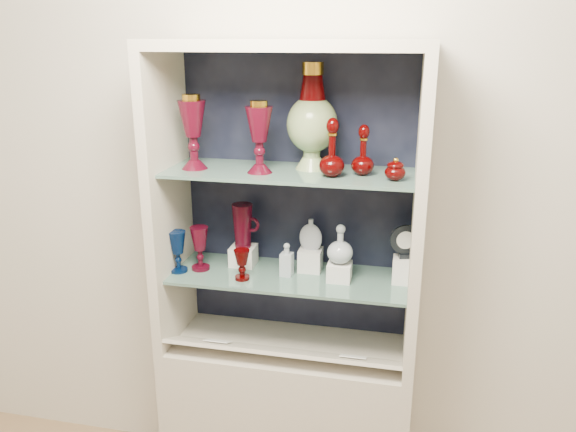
% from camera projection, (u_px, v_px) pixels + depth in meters
% --- Properties ---
extents(wall_back, '(3.50, 0.02, 2.80)m').
position_uv_depth(wall_back, '(299.00, 177.00, 2.30)').
color(wall_back, silver).
rests_on(wall_back, ground).
extents(cabinet_base, '(1.00, 0.40, 0.75)m').
position_uv_depth(cabinet_base, '(288.00, 421.00, 2.40)').
color(cabinet_base, beige).
rests_on(cabinet_base, ground).
extents(cabinet_back_panel, '(0.98, 0.02, 1.15)m').
position_uv_depth(cabinet_back_panel, '(298.00, 196.00, 2.29)').
color(cabinet_back_panel, black).
rests_on(cabinet_back_panel, cabinet_base).
extents(cabinet_side_left, '(0.04, 0.40, 1.15)m').
position_uv_depth(cabinet_side_left, '(169.00, 202.00, 2.21)').
color(cabinet_side_left, beige).
rests_on(cabinet_side_left, cabinet_base).
extents(cabinet_side_right, '(0.04, 0.40, 1.15)m').
position_uv_depth(cabinet_side_right, '(418.00, 218.00, 2.02)').
color(cabinet_side_right, beige).
rests_on(cabinet_side_right, cabinet_base).
extents(cabinet_top_cap, '(1.00, 0.40, 0.04)m').
position_uv_depth(cabinet_top_cap, '(288.00, 45.00, 1.94)').
color(cabinet_top_cap, beige).
rests_on(cabinet_top_cap, cabinet_side_left).
extents(shelf_lower, '(0.92, 0.34, 0.01)m').
position_uv_depth(shelf_lower, '(289.00, 276.00, 2.22)').
color(shelf_lower, slate).
rests_on(shelf_lower, cabinet_side_left).
extents(shelf_upper, '(0.92, 0.34, 0.01)m').
position_uv_depth(shelf_upper, '(289.00, 173.00, 2.09)').
color(shelf_upper, slate).
rests_on(shelf_upper, cabinet_side_left).
extents(label_ledge, '(0.92, 0.17, 0.09)m').
position_uv_depth(label_ledge, '(282.00, 352.00, 2.18)').
color(label_ledge, beige).
rests_on(label_ledge, cabinet_base).
extents(label_card_0, '(0.10, 0.06, 0.03)m').
position_uv_depth(label_card_0, '(353.00, 357.00, 2.12)').
color(label_card_0, white).
rests_on(label_card_0, label_ledge).
extents(label_card_1, '(0.10, 0.06, 0.03)m').
position_uv_depth(label_card_1, '(218.00, 341.00, 2.23)').
color(label_card_1, white).
rests_on(label_card_1, label_ledge).
extents(pedestal_lamp_left, '(0.13, 0.13, 0.28)m').
position_uv_depth(pedestal_lamp_left, '(193.00, 132.00, 2.09)').
color(pedestal_lamp_left, '#4E0819').
rests_on(pedestal_lamp_left, shelf_upper).
extents(pedestal_lamp_right, '(0.13, 0.13, 0.26)m').
position_uv_depth(pedestal_lamp_right, '(259.00, 137.00, 2.03)').
color(pedestal_lamp_right, '#4E0819').
rests_on(pedestal_lamp_right, shelf_upper).
extents(enamel_urn, '(0.23, 0.23, 0.39)m').
position_uv_depth(enamel_urn, '(312.00, 117.00, 2.07)').
color(enamel_urn, '#0E4C21').
rests_on(enamel_urn, shelf_upper).
extents(ruby_decanter_a, '(0.12, 0.12, 0.24)m').
position_uv_depth(ruby_decanter_a, '(332.00, 144.00, 1.97)').
color(ruby_decanter_a, '#3B0000').
rests_on(ruby_decanter_a, shelf_upper).
extents(ruby_decanter_b, '(0.10, 0.10, 0.19)m').
position_uv_depth(ruby_decanter_b, '(363.00, 149.00, 2.00)').
color(ruby_decanter_b, '#3B0000').
rests_on(ruby_decanter_b, shelf_upper).
extents(lidded_bowl, '(0.07, 0.07, 0.08)m').
position_uv_depth(lidded_bowl, '(395.00, 169.00, 1.94)').
color(lidded_bowl, '#3B0000').
rests_on(lidded_bowl, shelf_upper).
extents(cobalt_goblet, '(0.08, 0.08, 0.17)m').
position_uv_depth(cobalt_goblet, '(178.00, 252.00, 2.23)').
color(cobalt_goblet, '#02153E').
rests_on(cobalt_goblet, shelf_lower).
extents(ruby_goblet_tall, '(0.08, 0.08, 0.18)m').
position_uv_depth(ruby_goblet_tall, '(200.00, 248.00, 2.24)').
color(ruby_goblet_tall, '#4E0819').
rests_on(ruby_goblet_tall, shelf_lower).
extents(ruby_goblet_small, '(0.07, 0.07, 0.12)m').
position_uv_depth(ruby_goblet_small, '(242.00, 265.00, 2.16)').
color(ruby_goblet_small, '#3B0000').
rests_on(ruby_goblet_small, shelf_lower).
extents(riser_ruby_pitcher, '(0.10, 0.10, 0.08)m').
position_uv_depth(riser_ruby_pitcher, '(243.00, 255.00, 2.31)').
color(riser_ruby_pitcher, silver).
rests_on(riser_ruby_pitcher, shelf_lower).
extents(ruby_pitcher, '(0.14, 0.10, 0.18)m').
position_uv_depth(ruby_pitcher, '(243.00, 226.00, 2.27)').
color(ruby_pitcher, '#4E0819').
rests_on(ruby_pitcher, riser_ruby_pitcher).
extents(clear_square_bottle, '(0.05, 0.05, 0.14)m').
position_uv_depth(clear_square_bottle, '(287.00, 259.00, 2.19)').
color(clear_square_bottle, '#9DAAB4').
rests_on(clear_square_bottle, shelf_lower).
extents(riser_flat_flask, '(0.09, 0.09, 0.09)m').
position_uv_depth(riser_flat_flask, '(310.00, 260.00, 2.25)').
color(riser_flat_flask, silver).
rests_on(riser_flat_flask, shelf_lower).
extents(flat_flask, '(0.10, 0.05, 0.13)m').
position_uv_depth(flat_flask, '(311.00, 234.00, 2.22)').
color(flat_flask, '#A0A8B3').
rests_on(flat_flask, riser_flat_flask).
extents(riser_clear_round_decanter, '(0.09, 0.09, 0.07)m').
position_uv_depth(riser_clear_round_decanter, '(339.00, 272.00, 2.16)').
color(riser_clear_round_decanter, silver).
rests_on(riser_clear_round_decanter, shelf_lower).
extents(clear_round_decanter, '(0.11, 0.11, 0.15)m').
position_uv_depth(clear_round_decanter, '(340.00, 245.00, 2.13)').
color(clear_round_decanter, '#9DAAB4').
rests_on(clear_round_decanter, riser_clear_round_decanter).
extents(riser_cameo_medallion, '(0.08, 0.08, 0.10)m').
position_uv_depth(riser_cameo_medallion, '(403.00, 270.00, 2.14)').
color(riser_cameo_medallion, silver).
rests_on(riser_cameo_medallion, shelf_lower).
extents(cameo_medallion, '(0.12, 0.07, 0.13)m').
position_uv_depth(cameo_medallion, '(405.00, 241.00, 2.10)').
color(cameo_medallion, black).
rests_on(cameo_medallion, riser_cameo_medallion).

